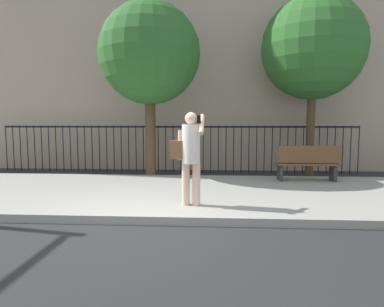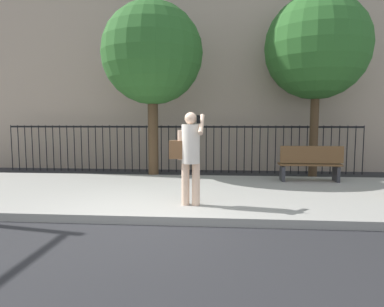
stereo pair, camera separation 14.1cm
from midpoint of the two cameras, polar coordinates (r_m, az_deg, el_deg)
name	(u,v)px [view 2 (the right image)]	position (r m, az deg, el deg)	size (l,w,h in m)	color
ground_plane	(139,225)	(5.84, -8.29, -11.89)	(60.00, 60.00, 0.00)	#28282B
sidewalk	(161,193)	(7.91, -4.70, -6.67)	(28.00, 4.40, 0.15)	#9E9B93
iron_fence	(180,142)	(11.43, -1.71, 1.88)	(12.03, 0.04, 1.60)	black
pedestrian_on_phone	(189,151)	(6.32, 0.19, 0.35)	(0.65, 0.51, 1.76)	beige
street_bench	(310,163)	(9.41, 19.77, -1.48)	(1.60, 0.45, 0.95)	brown
street_tree_near	(152,54)	(10.30, -6.33, 16.33)	(2.95, 2.95, 5.18)	#4C3823
street_tree_mid	(317,48)	(11.34, 20.70, 16.38)	(3.14, 3.14, 5.53)	#4C3823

